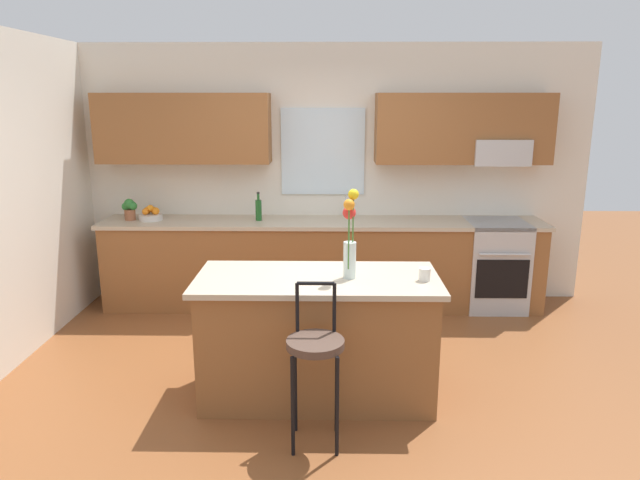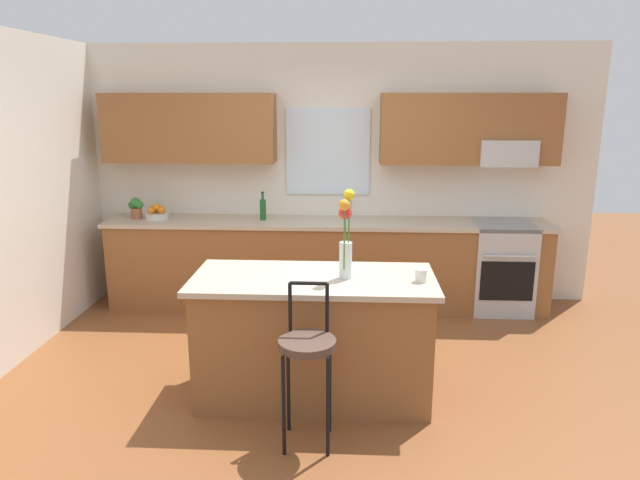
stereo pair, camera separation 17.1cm
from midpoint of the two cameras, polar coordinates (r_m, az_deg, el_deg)
name	(u,v)px [view 1 (the left image)]	position (r m, az deg, el deg)	size (l,w,h in m)	color
ground_plane	(320,381)	(4.61, -1.13, -13.84)	(14.00, 14.00, 0.00)	brown
back_wall_assembly	(326,160)	(6.10, -0.20, 7.94)	(5.60, 0.50, 2.70)	silver
counter_run	(323,263)	(6.02, -0.55, -2.30)	(4.56, 0.64, 0.92)	brown
sink_faucet	(346,205)	(6.02, 1.83, 3.52)	(0.02, 0.13, 0.23)	#B7BABC
oven_range	(494,265)	(6.22, 16.20, -2.40)	(0.60, 0.64, 0.92)	#B7BABC
kitchen_island	(317,336)	(4.23, -1.43, -9.58)	(1.73, 0.80, 0.92)	brown
bar_stool_near	(315,351)	(3.60, -1.85, -10.96)	(0.36, 0.36, 1.04)	black
flower_vase	(350,237)	(3.96, 1.76, 0.33)	(0.11, 0.15, 0.63)	silver
mug_ceramic	(425,274)	(4.02, 9.18, -3.40)	(0.08, 0.08, 0.09)	silver
fruit_bowl_oranges	(151,215)	(6.21, -17.24, 2.41)	(0.24, 0.24, 0.16)	silver
bottle_olive_oil	(259,209)	(5.94, -6.96, 3.04)	(0.06, 0.06, 0.30)	#1E5923
potted_plant_small	(130,208)	(6.26, -19.17, 2.98)	(0.17, 0.11, 0.22)	#9E5B3D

